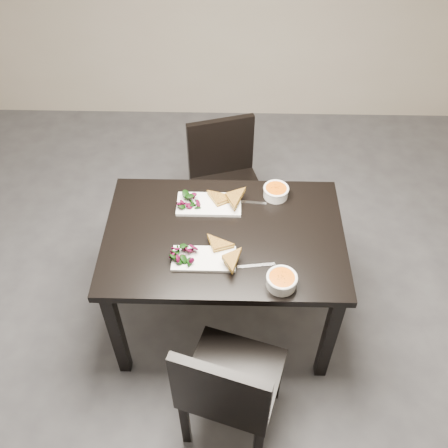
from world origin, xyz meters
name	(u,v)px	position (x,y,z in m)	size (l,w,h in m)	color
ground	(168,368)	(0.00, 0.00, 0.00)	(5.00, 5.00, 0.00)	#47474C
room_shell	(119,72)	(0.00, 0.00, 1.83)	(5.02, 5.02, 2.81)	beige
table	(224,247)	(0.30, 0.35, 0.65)	(1.20, 0.80, 0.75)	black
chair_near	(228,388)	(0.34, -0.34, 0.48)	(0.52, 0.52, 0.85)	black
chair_far	(225,178)	(0.30, 1.06, 0.48)	(0.52, 0.52, 0.85)	black
plate_near	(204,259)	(0.21, 0.17, 0.76)	(0.30, 0.15, 0.02)	white
sandwich_near	(218,252)	(0.28, 0.19, 0.79)	(0.15, 0.11, 0.05)	#AD7B24
salad_near	(183,255)	(0.11, 0.17, 0.79)	(0.09, 0.08, 0.04)	black
soup_bowl_near	(282,280)	(0.57, 0.04, 0.79)	(0.14, 0.14, 0.06)	white
cutlery_near	(256,265)	(0.46, 0.15, 0.75)	(0.18, 0.02, 0.00)	silver
plate_far	(209,204)	(0.22, 0.54, 0.76)	(0.33, 0.17, 0.02)	white
sandwich_far	(221,202)	(0.28, 0.53, 0.79)	(0.17, 0.13, 0.05)	#AD7B24
salad_far	(190,200)	(0.12, 0.54, 0.79)	(0.10, 0.09, 0.05)	black
soup_bowl_far	(276,191)	(0.57, 0.62, 0.78)	(0.14, 0.14, 0.06)	white
cutlery_far	(249,202)	(0.43, 0.57, 0.75)	(0.18, 0.02, 0.00)	silver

